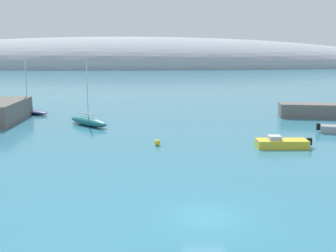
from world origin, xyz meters
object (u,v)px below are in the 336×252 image
Objects in this scene: sailboat_navy_mid_mooring at (28,111)px; motorboat_yellow_outer at (282,143)px; mooring_buoy_yellow at (157,143)px; sailboat_teal_outer_mooring at (88,121)px.

motorboat_yellow_outer is at bearing -1.47° from sailboat_navy_mid_mooring.
motorboat_yellow_outer is 8.73× the size of mooring_buoy_yellow.
sailboat_navy_mid_mooring is 29.03m from mooring_buoy_yellow.
sailboat_navy_mid_mooring is at bearing 130.99° from mooring_buoy_yellow.
sailboat_navy_mid_mooring is 14.86m from sailboat_teal_outer_mooring.
sailboat_teal_outer_mooring is at bearing 126.51° from mooring_buoy_yellow.
sailboat_navy_mid_mooring is 38.92m from motorboat_yellow_outer.
sailboat_teal_outer_mooring is 1.51× the size of motorboat_yellow_outer.
sailboat_navy_mid_mooring is at bearing -176.83° from sailboat_teal_outer_mooring.
mooring_buoy_yellow is (-12.16, 1.36, -0.13)m from motorboat_yellow_outer.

